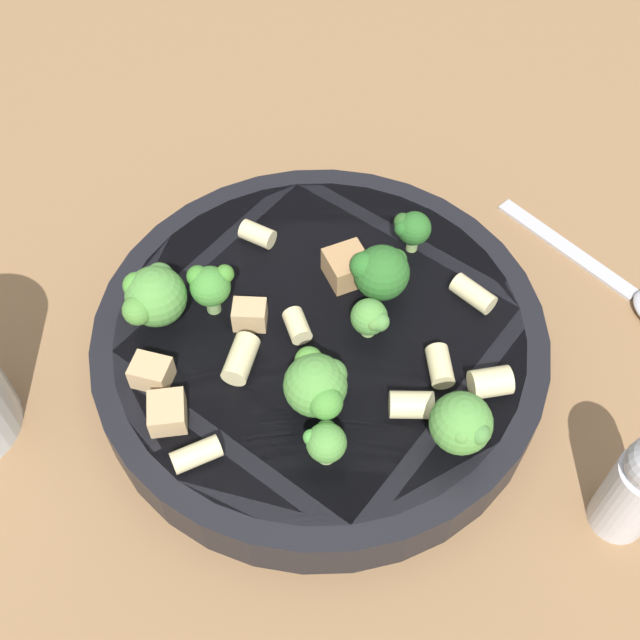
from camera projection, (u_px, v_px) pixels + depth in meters
ground_plane at (320, 360)px, 0.54m from camera, size 2.00×2.00×0.00m
pasta_bowl at (320, 342)px, 0.52m from camera, size 0.29×0.29×0.04m
broccoli_floret_0 at (371, 318)px, 0.49m from camera, size 0.03×0.02×0.03m
broccoli_floret_1 at (462, 424)px, 0.44m from camera, size 0.04×0.04×0.04m
broccoli_floret_2 at (380, 272)px, 0.51m from camera, size 0.04×0.04×0.04m
broccoli_floret_3 at (325, 442)px, 0.45m from camera, size 0.02×0.02×0.03m
broccoli_floret_4 at (153, 295)px, 0.50m from camera, size 0.04×0.04×0.04m
broccoli_floret_5 at (412, 228)px, 0.53m from camera, size 0.02×0.02×0.03m
broccoli_floret_6 at (210, 285)px, 0.50m from camera, size 0.03×0.03×0.04m
broccoli_floret_7 at (317, 385)px, 0.46m from camera, size 0.05×0.04×0.04m
rigatoni_0 at (263, 232)px, 0.55m from camera, size 0.03×0.02×0.01m
rigatoni_1 at (147, 287)px, 0.52m from camera, size 0.02×0.03×0.01m
rigatoni_2 at (490, 382)px, 0.48m from camera, size 0.02×0.03×0.02m
rigatoni_3 at (297, 326)px, 0.50m from camera, size 0.02×0.02×0.01m
rigatoni_4 at (411, 405)px, 0.47m from camera, size 0.03×0.03×0.02m
rigatoni_5 at (473, 294)px, 0.52m from camera, size 0.03×0.02×0.01m
rigatoni_6 at (440, 366)px, 0.49m from camera, size 0.03×0.02×0.01m
rigatoni_7 at (196, 454)px, 0.45m from camera, size 0.02×0.03×0.01m
rigatoni_8 at (240, 357)px, 0.49m from camera, size 0.03×0.03×0.02m
chicken_chunk_0 at (250, 315)px, 0.51m from camera, size 0.02×0.03×0.02m
chicken_chunk_1 at (167, 412)px, 0.47m from camera, size 0.03×0.03×0.02m
chicken_chunk_2 at (151, 373)px, 0.48m from camera, size 0.03×0.03×0.02m
chicken_chunk_3 at (347, 267)px, 0.53m from camera, size 0.03×0.03×0.02m
pepper_shaker at (639, 487)px, 0.44m from camera, size 0.03×0.03×0.09m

